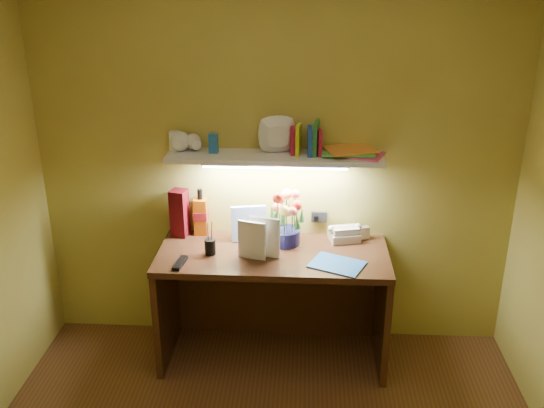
# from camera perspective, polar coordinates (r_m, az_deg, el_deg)

# --- Properties ---
(desk) EXTENTS (1.40, 0.60, 0.75)m
(desk) POSITION_cam_1_polar(r_m,az_deg,el_deg) (3.86, 0.09, -9.58)
(desk) COLOR #341E0E
(desk) RESTS_ON ground
(flower_bouquet) EXTENTS (0.27, 0.27, 0.33)m
(flower_bouquet) POSITION_cam_1_polar(r_m,az_deg,el_deg) (3.73, 1.26, -1.43)
(flower_bouquet) COLOR #0E0F3B
(flower_bouquet) RESTS_ON desk
(telephone) EXTENTS (0.21, 0.18, 0.11)m
(telephone) POSITION_cam_1_polar(r_m,az_deg,el_deg) (3.84, 6.83, -2.68)
(telephone) COLOR beige
(telephone) RESTS_ON desk
(desk_clock) EXTENTS (0.09, 0.07, 0.08)m
(desk_clock) POSITION_cam_1_polar(r_m,az_deg,el_deg) (3.88, 8.52, -2.71)
(desk_clock) COLOR silver
(desk_clock) RESTS_ON desk
(whisky_bottle) EXTENTS (0.08, 0.08, 0.31)m
(whisky_bottle) POSITION_cam_1_polar(r_m,az_deg,el_deg) (3.90, -6.73, -0.73)
(whisky_bottle) COLOR #C35409
(whisky_bottle) RESTS_ON desk
(whisky_box) EXTENTS (0.12, 0.12, 0.31)m
(whisky_box) POSITION_cam_1_polar(r_m,az_deg,el_deg) (3.89, -8.69, -0.84)
(whisky_box) COLOR #53080F
(whisky_box) RESTS_ON desk
(pen_cup) EXTENTS (0.08, 0.08, 0.16)m
(pen_cup) POSITION_cam_1_polar(r_m,az_deg,el_deg) (3.65, -5.86, -3.54)
(pen_cup) COLOR black
(pen_cup) RESTS_ON desk
(art_card) EXTENTS (0.23, 0.09, 0.22)m
(art_card) POSITION_cam_1_polar(r_m,az_deg,el_deg) (3.81, -2.19, -1.83)
(art_card) COLOR white
(art_card) RESTS_ON desk
(tv_remote) EXTENTS (0.07, 0.17, 0.02)m
(tv_remote) POSITION_cam_1_polar(r_m,az_deg,el_deg) (3.58, -8.63, -5.50)
(tv_remote) COLOR black
(tv_remote) RESTS_ON desk
(blue_folder) EXTENTS (0.36, 0.32, 0.01)m
(blue_folder) POSITION_cam_1_polar(r_m,az_deg,el_deg) (3.55, 6.14, -5.67)
(blue_folder) COLOR #1F60AE
(blue_folder) RESTS_ON desk
(desk_book_a) EXTENTS (0.19, 0.07, 0.25)m
(desk_book_a) POSITION_cam_1_polar(r_m,az_deg,el_deg) (3.60, -2.16, -2.97)
(desk_book_a) COLOR white
(desk_book_a) RESTS_ON desk
(desk_book_b) EXTENTS (0.17, 0.07, 0.24)m
(desk_book_b) POSITION_cam_1_polar(r_m,az_deg,el_deg) (3.59, -3.23, -3.22)
(desk_book_b) COLOR white
(desk_book_b) RESTS_ON desk
(wall_shelf) EXTENTS (1.32, 0.31, 0.23)m
(wall_shelf) POSITION_cam_1_polar(r_m,az_deg,el_deg) (3.63, 0.30, 4.94)
(wall_shelf) COLOR white
(wall_shelf) RESTS_ON ground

